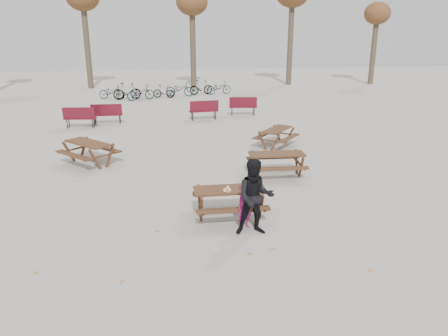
{
  "coord_description": "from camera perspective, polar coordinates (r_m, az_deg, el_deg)",
  "views": [
    {
      "loc": [
        -1.62,
        -10.16,
        4.69
      ],
      "look_at": [
        0.0,
        1.0,
        1.0
      ],
      "focal_mm": 35.0,
      "sensor_mm": 36.0,
      "label": 1
    }
  ],
  "objects": [
    {
      "name": "picnic_table_north",
      "position": [
        16.14,
        -17.21,
        1.87
      ],
      "size": [
        2.35,
        2.36,
        0.79
      ],
      "primitive_type": null,
      "rotation": [
        0.0,
        0.0,
        -0.82
      ],
      "color": "#382514",
      "rests_on": "ground"
    },
    {
      "name": "picnic_table_far",
      "position": [
        17.85,
        6.84,
        3.96
      ],
      "size": [
        2.12,
        2.16,
        0.73
      ],
      "primitive_type": null,
      "rotation": [
        0.0,
        0.0,
        0.88
      ],
      "color": "#382514",
      "rests_on": "ground"
    },
    {
      "name": "soda_bottle",
      "position": [
        10.76,
        0.49,
        -2.8
      ],
      "size": [
        0.07,
        0.07,
        0.17
      ],
      "color": "silver",
      "rests_on": "main_picnic_table"
    },
    {
      "name": "adult",
      "position": [
        10.12,
        4.11,
        -3.84
      ],
      "size": [
        0.93,
        0.75,
        1.83
      ],
      "primitive_type": "imported",
      "rotation": [
        0.0,
        0.0,
        -0.07
      ],
      "color": "black",
      "rests_on": "ground"
    },
    {
      "name": "main_picnic_table",
      "position": [
        11.07,
        0.75,
        -3.63
      ],
      "size": [
        1.8,
        1.45,
        0.78
      ],
      "color": "#382514",
      "rests_on": "ground"
    },
    {
      "name": "food_tray",
      "position": [
        10.87,
        0.4,
        -2.9
      ],
      "size": [
        0.18,
        0.11,
        0.03
      ],
      "primitive_type": "cube",
      "color": "white",
      "rests_on": "main_picnic_table"
    },
    {
      "name": "child",
      "position": [
        10.52,
        2.73,
        -5.18
      ],
      "size": [
        0.45,
        0.37,
        1.06
      ],
      "primitive_type": "imported",
      "rotation": [
        0.0,
        0.0,
        0.35
      ],
      "color": "#B5166A",
      "rests_on": "ground"
    },
    {
      "name": "park_bench_row",
      "position": [
        22.68,
        -8.14,
        7.33
      ],
      "size": [
        9.9,
        2.6,
        1.03
      ],
      "color": "maroon",
      "rests_on": "ground"
    },
    {
      "name": "ground",
      "position": [
        11.3,
        0.73,
        -6.39
      ],
      "size": [
        80.0,
        80.0,
        0.0
      ],
      "primitive_type": "plane",
      "color": "gray",
      "rests_on": "ground"
    },
    {
      "name": "bread_roll",
      "position": [
        10.85,
        0.4,
        -2.69
      ],
      "size": [
        0.14,
        0.06,
        0.05
      ],
      "primitive_type": "ellipsoid",
      "color": "tan",
      "rests_on": "food_tray"
    },
    {
      "name": "bicycle_row",
      "position": [
        30.51,
        -7.93,
        10.04
      ],
      "size": [
        9.22,
        2.97,
        1.09
      ],
      "color": "black",
      "rests_on": "ground"
    },
    {
      "name": "fallen_leaves",
      "position": [
        13.66,
        1.17,
        -1.94
      ],
      "size": [
        11.0,
        11.0,
        0.01
      ],
      "primitive_type": null,
      "color": "#AE7229",
      "rests_on": "ground"
    },
    {
      "name": "tree_row",
      "position": [
        35.43,
        -4.46,
        20.5
      ],
      "size": [
        32.17,
        3.52,
        8.26
      ],
      "color": "#382B21",
      "rests_on": "ground"
    },
    {
      "name": "picnic_table_east",
      "position": [
        14.29,
        6.86,
        0.45
      ],
      "size": [
        1.84,
        1.51,
        0.77
      ],
      "primitive_type": null,
      "rotation": [
        0.0,
        0.0,
        -0.04
      ],
      "color": "#382514",
      "rests_on": "ground"
    }
  ]
}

